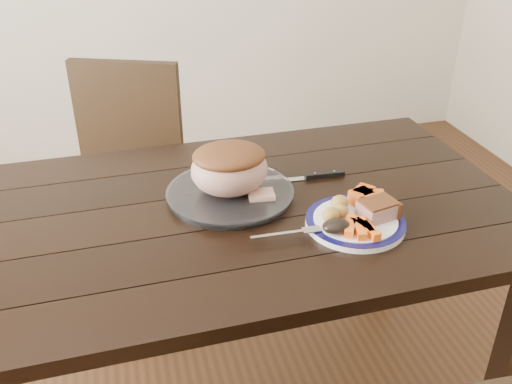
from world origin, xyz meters
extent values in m
cube|color=black|center=(0.00, 0.00, 0.73)|extent=(1.62, 0.93, 0.04)
cube|color=black|center=(0.73, -0.36, 0.35)|extent=(0.07, 0.07, 0.71)
cube|color=black|center=(0.71, 0.38, 0.35)|extent=(0.07, 0.07, 0.71)
cube|color=black|center=(-0.28, 0.65, 0.45)|extent=(0.55, 0.55, 0.04)
cube|color=black|center=(-0.21, 0.84, 0.70)|extent=(0.40, 0.19, 0.46)
cube|color=black|center=(-0.05, 0.75, 0.21)|extent=(0.04, 0.04, 0.43)
cube|color=black|center=(-0.18, 0.42, 0.21)|extent=(0.04, 0.04, 0.43)
cube|color=black|center=(-0.38, 0.88, 0.21)|extent=(0.04, 0.04, 0.43)
cube|color=black|center=(-0.52, 0.55, 0.21)|extent=(0.04, 0.04, 0.43)
cylinder|color=white|center=(0.30, -0.17, 0.76)|extent=(0.26, 0.26, 0.02)
torus|color=#0E0C40|center=(0.30, -0.17, 0.77)|extent=(0.26, 0.26, 0.02)
cylinder|color=white|center=(0.03, 0.06, 0.76)|extent=(0.34, 0.34, 0.02)
cube|color=#A97467|center=(0.36, -0.17, 0.79)|extent=(0.10, 0.09, 0.04)
ellipsoid|color=gold|center=(0.27, -0.15, 0.79)|extent=(0.04, 0.03, 0.03)
ellipsoid|color=gold|center=(0.28, -0.11, 0.79)|extent=(0.05, 0.04, 0.04)
ellipsoid|color=gold|center=(0.24, -0.16, 0.79)|extent=(0.05, 0.04, 0.04)
cube|color=orange|center=(0.29, -0.20, 0.78)|extent=(0.05, 0.07, 0.02)
cube|color=orange|center=(0.29, -0.23, 0.78)|extent=(0.03, 0.07, 0.02)
cube|color=orange|center=(0.31, -0.24, 0.78)|extent=(0.03, 0.07, 0.02)
cube|color=orange|center=(0.30, -0.22, 0.78)|extent=(0.02, 0.07, 0.02)
cube|color=orange|center=(0.27, -0.22, 0.78)|extent=(0.05, 0.07, 0.02)
cube|color=orange|center=(0.36, -0.09, 0.79)|extent=(0.07, 0.07, 0.04)
cube|color=orange|center=(0.38, -0.11, 0.79)|extent=(0.07, 0.06, 0.04)
cube|color=orange|center=(0.35, -0.10, 0.79)|extent=(0.07, 0.06, 0.04)
ellipsoid|color=black|center=(0.23, -0.21, 0.79)|extent=(0.07, 0.05, 0.03)
cube|color=silver|center=(0.09, -0.19, 0.77)|extent=(0.14, 0.01, 0.00)
cube|color=silver|center=(0.18, -0.19, 0.77)|extent=(0.05, 0.03, 0.00)
ellipsoid|color=tan|center=(0.03, 0.06, 0.84)|extent=(0.21, 0.18, 0.14)
cube|color=tan|center=(0.10, 0.00, 0.78)|extent=(0.08, 0.06, 0.02)
cube|color=silver|center=(0.16, 0.11, 0.75)|extent=(0.20, 0.03, 0.00)
cube|color=black|center=(0.32, 0.10, 0.76)|extent=(0.12, 0.03, 0.01)
camera|label=1|loc=(-0.25, -1.29, 1.55)|focal=40.00mm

